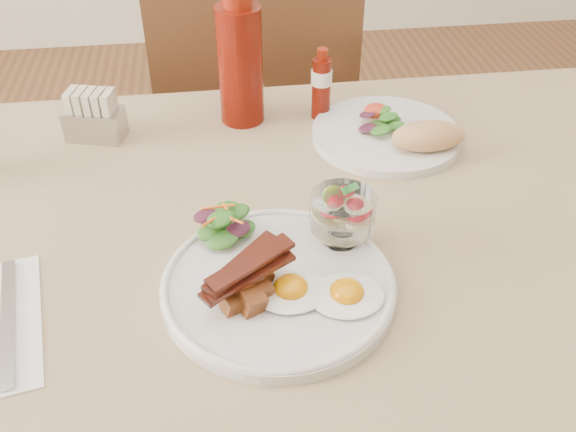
# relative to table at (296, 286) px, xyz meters

# --- Properties ---
(table) EXTENTS (1.33, 0.88, 0.75)m
(table) POSITION_rel_table_xyz_m (0.00, 0.00, 0.00)
(table) COLOR brown
(table) RESTS_ON ground
(chair_far) EXTENTS (0.42, 0.42, 0.93)m
(chair_far) POSITION_rel_table_xyz_m (0.00, 0.66, -0.14)
(chair_far) COLOR brown
(chair_far) RESTS_ON ground
(main_plate) EXTENTS (0.28, 0.28, 0.02)m
(main_plate) POSITION_rel_table_xyz_m (-0.04, -0.10, 0.10)
(main_plate) COLOR silver
(main_plate) RESTS_ON table
(fried_eggs) EXTENTS (0.17, 0.12, 0.02)m
(fried_eggs) POSITION_rel_table_xyz_m (0.01, -0.13, 0.11)
(fried_eggs) COLOR white
(fried_eggs) RESTS_ON main_plate
(bacon_potato_pile) EXTENTS (0.11, 0.09, 0.05)m
(bacon_potato_pile) POSITION_rel_table_xyz_m (-0.07, -0.12, 0.13)
(bacon_potato_pile) COLOR brown
(bacon_potato_pile) RESTS_ON main_plate
(side_salad) EXTENTS (0.09, 0.08, 0.04)m
(side_salad) POSITION_rel_table_xyz_m (-0.09, -0.01, 0.12)
(side_salad) COLOR #255115
(side_salad) RESTS_ON main_plate
(fruit_cup) EXTENTS (0.08, 0.08, 0.08)m
(fruit_cup) POSITION_rel_table_xyz_m (0.05, -0.03, 0.15)
(fruit_cup) COLOR white
(fruit_cup) RESTS_ON main_plate
(second_plate) EXTENTS (0.24, 0.24, 0.06)m
(second_plate) POSITION_rel_table_xyz_m (0.19, 0.22, 0.10)
(second_plate) COLOR silver
(second_plate) RESTS_ON table
(ketchup_bottle) EXTENTS (0.09, 0.09, 0.22)m
(ketchup_bottle) POSITION_rel_table_xyz_m (-0.04, 0.33, 0.19)
(ketchup_bottle) COLOR #5B0D05
(ketchup_bottle) RESTS_ON table
(hot_sauce_bottle) EXTENTS (0.04, 0.04, 0.12)m
(hot_sauce_bottle) POSITION_rel_table_xyz_m (0.09, 0.32, 0.15)
(hot_sauce_bottle) COLOR #5B0D05
(hot_sauce_bottle) RESTS_ON table
(sugar_caddy) EXTENTS (0.10, 0.07, 0.08)m
(sugar_caddy) POSITION_rel_table_xyz_m (-0.29, 0.30, 0.13)
(sugar_caddy) COLOR #AEAEB3
(sugar_caddy) RESTS_ON table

